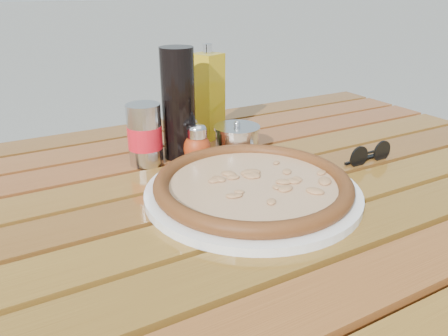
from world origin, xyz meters
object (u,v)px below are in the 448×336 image
plate (252,192)px  dark_bottle (178,104)px  table (229,225)px  pizza (253,184)px  pepper_shaker (197,144)px  oregano_shaker (188,137)px  parmesan_tin (237,139)px  soda_can (145,135)px  sunglasses (369,155)px  olive_oil_cruet (208,96)px

plate → dark_bottle: (-0.03, 0.23, 0.10)m
table → pizza: (0.02, -0.05, 0.10)m
table → plate: (0.02, -0.05, 0.08)m
pepper_shaker → oregano_shaker: 0.05m
oregano_shaker → parmesan_tin: 0.10m
table → soda_can: soda_can is taller
soda_can → sunglasses: (0.39, -0.21, -0.04)m
dark_bottle → sunglasses: (0.32, -0.21, -0.09)m
dark_bottle → soda_can: (-0.07, -0.00, -0.05)m
olive_oil_cruet → parmesan_tin: bearing=-88.4°
dark_bottle → sunglasses: size_ratio=2.00×
plate → pepper_shaker: 0.18m
parmesan_tin → pepper_shaker: bearing=-175.7°
table → soda_can: (-0.09, 0.18, 0.13)m
sunglasses → dark_bottle: bearing=145.1°
olive_oil_cruet → dark_bottle: bearing=-142.8°
pizza → sunglasses: 0.28m
plate → pizza: pizza is taller
pepper_shaker → parmesan_tin: bearing=4.3°
plate → pepper_shaker: size_ratio=4.39×
plate → olive_oil_cruet: bearing=76.2°
pizza → dark_bottle: 0.25m
pepper_shaker → sunglasses: size_ratio=0.75×
plate → soda_can: bearing=115.2°
olive_oil_cruet → sunglasses: 0.37m
plate → parmesan_tin: bearing=66.9°
plate → parmesan_tin: size_ratio=3.45×
plate → sunglasses: bearing=2.9°
oregano_shaker → table: bearing=-91.9°
pizza → pepper_shaker: size_ratio=4.42×
parmesan_tin → table: bearing=-124.8°
oregano_shaker → olive_oil_cruet: size_ratio=0.39×
pizza → olive_oil_cruet: (0.08, 0.31, 0.07)m
table → pizza: bearing=-69.0°
oregano_shaker → soda_can: bearing=-177.5°
pepper_shaker → oregano_shaker: bearing=85.3°
plate → pepper_shaker: (-0.02, 0.18, 0.03)m
sunglasses → pizza: bearing=-178.1°
pizza → table: bearing=111.0°
olive_oil_cruet → pepper_shaker: bearing=-125.3°
table → parmesan_tin: bearing=55.2°
olive_oil_cruet → oregano_shaker: bearing=-137.6°
pizza → pepper_shaker: (-0.02, 0.18, 0.02)m
oregano_shaker → dark_bottle: bearing=-176.1°
pepper_shaker → parmesan_tin: 0.10m
oregano_shaker → dark_bottle: size_ratio=0.37×
plate → table: bearing=111.0°
olive_oil_cruet → parmesan_tin: (0.00, -0.12, -0.07)m
pepper_shaker → parmesan_tin: (0.09, 0.01, -0.01)m
plate → sunglasses: size_ratio=3.27×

